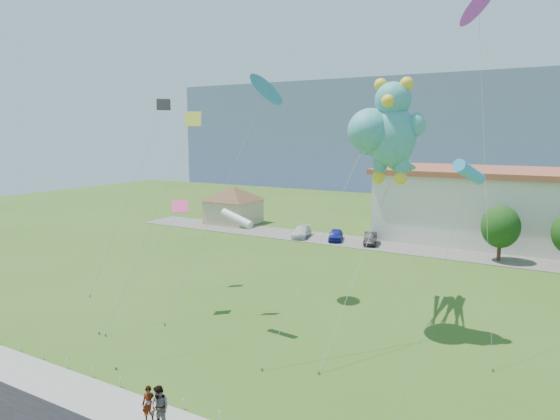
# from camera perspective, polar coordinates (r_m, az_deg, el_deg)

# --- Properties ---
(ground) EXTENTS (160.00, 160.00, 0.00)m
(ground) POSITION_cam_1_polar(r_m,az_deg,el_deg) (25.88, -10.74, -19.64)
(ground) COLOR #345417
(ground) RESTS_ON ground
(sidewalk) EXTENTS (80.00, 2.50, 0.10)m
(sidewalk) POSITION_cam_1_polar(r_m,az_deg,el_deg) (24.13, -15.32, -21.94)
(sidewalk) COLOR gray
(sidewalk) RESTS_ON ground
(parking_strip) EXTENTS (70.00, 6.00, 0.06)m
(parking_strip) POSITION_cam_1_polar(r_m,az_deg,el_deg) (55.59, 13.49, -4.14)
(parking_strip) COLOR #59544C
(parking_strip) RESTS_ON ground
(hill_ridge) EXTENTS (160.00, 50.00, 25.00)m
(hill_ridge) POSITION_cam_1_polar(r_m,az_deg,el_deg) (137.91, 23.93, 8.17)
(hill_ridge) COLOR slate
(hill_ridge) RESTS_ON ground
(pavilion) EXTENTS (9.20, 9.20, 5.00)m
(pavilion) POSITION_cam_1_polar(r_m,az_deg,el_deg) (68.17, -5.36, 0.99)
(pavilion) COLOR tan
(pavilion) RESTS_ON ground
(rope_fence) EXTENTS (26.05, 0.05, 0.50)m
(rope_fence) POSITION_cam_1_polar(r_m,az_deg,el_deg) (24.92, -12.83, -20.25)
(rope_fence) COLOR white
(rope_fence) RESTS_ON ground
(tree_near) EXTENTS (3.60, 3.60, 5.47)m
(tree_near) POSITION_cam_1_polar(r_m,az_deg,el_deg) (52.10, 23.90, -1.76)
(tree_near) COLOR #3F2B19
(tree_near) RESTS_ON ground
(pedestrian_left) EXTENTS (0.70, 0.62, 1.61)m
(pedestrian_left) POSITION_cam_1_polar(r_m,az_deg,el_deg) (23.30, -14.75, -20.68)
(pedestrian_left) COLOR gray
(pedestrian_left) RESTS_ON sidewalk
(pedestrian_right) EXTENTS (0.93, 0.74, 1.85)m
(pedestrian_right) POSITION_cam_1_polar(r_m,az_deg,el_deg) (22.71, -13.62, -21.11)
(pedestrian_right) COLOR gray
(pedestrian_right) RESTS_ON sidewalk
(parked_car_white) EXTENTS (2.80, 4.63, 1.26)m
(parked_car_white) POSITION_cam_1_polar(r_m,az_deg,el_deg) (59.08, 2.47, -2.49)
(parked_car_white) COLOR silver
(parked_car_white) RESTS_ON parking_strip
(parked_car_blue) EXTENTS (2.64, 4.03, 1.28)m
(parked_car_blue) POSITION_cam_1_polar(r_m,az_deg,el_deg) (57.50, 6.38, -2.84)
(parked_car_blue) COLOR navy
(parked_car_blue) RESTS_ON parking_strip
(parked_car_black) EXTENTS (2.42, 4.08, 1.27)m
(parked_car_black) POSITION_cam_1_polar(r_m,az_deg,el_deg) (56.13, 10.30, -3.22)
(parked_car_black) COLOR black
(parked_car_black) RESTS_ON parking_strip
(octopus_kite) EXTENTS (3.83, 15.92, 13.76)m
(octopus_kite) POSITION_cam_1_polar(r_m,az_deg,el_deg) (32.55, 11.12, 7.48)
(octopus_kite) COLOR teal
(octopus_kite) RESTS_ON ground
(teddy_bear_kite) EXTENTS (3.96, 9.20, 15.51)m
(teddy_bear_kite) POSITION_cam_1_polar(r_m,az_deg,el_deg) (31.09, 12.68, 9.09)
(teddy_bear_kite) COLOR teal
(teddy_bear_kite) RESTS_ON ground
(small_kite_yellow) EXTENTS (2.12, 7.73, 13.63)m
(small_kite_yellow) POSITION_cam_1_polar(r_m,az_deg,el_deg) (34.16, -11.04, 7.43)
(small_kite_yellow) COLOR gold
(small_kite_yellow) RESTS_ON ground
(small_kite_purple) EXTENTS (3.82, 7.74, 20.72)m
(small_kite_purple) POSITION_cam_1_polar(r_m,az_deg,el_deg) (34.58, 21.82, 20.28)
(small_kite_purple) COLOR #D237DE
(small_kite_purple) RESTS_ON ground
(small_kite_cyan) EXTENTS (2.38, 2.91, 11.17)m
(small_kite_cyan) POSITION_cam_1_polar(r_m,az_deg,el_deg) (21.08, 20.74, 3.82)
(small_kite_cyan) COLOR #3099D9
(small_kite_cyan) RESTS_ON ground
(small_kite_blue) EXTENTS (3.21, 9.70, 16.06)m
(small_kite_blue) POSITION_cam_1_polar(r_m,az_deg,el_deg) (37.17, -1.82, 13.06)
(small_kite_blue) COLOR #2A72F1
(small_kite_blue) RESTS_ON ground
(small_kite_black) EXTENTS (2.84, 7.11, 14.93)m
(small_kite_black) POSITION_cam_1_polar(r_m,az_deg,el_deg) (41.33, -14.16, 9.04)
(small_kite_black) COLOR black
(small_kite_black) RESTS_ON ground
(small_kite_white) EXTENTS (2.67, 8.99, 7.51)m
(small_kite_white) POSITION_cam_1_polar(r_m,az_deg,el_deg) (30.60, -5.06, -1.11)
(small_kite_white) COLOR white
(small_kite_white) RESTS_ON ground
(small_kite_pink) EXTENTS (2.10, 6.87, 7.71)m
(small_kite_pink) POSITION_cam_1_polar(r_m,az_deg,el_deg) (34.57, -12.15, -0.89)
(small_kite_pink) COLOR #EE3473
(small_kite_pink) RESTS_ON ground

